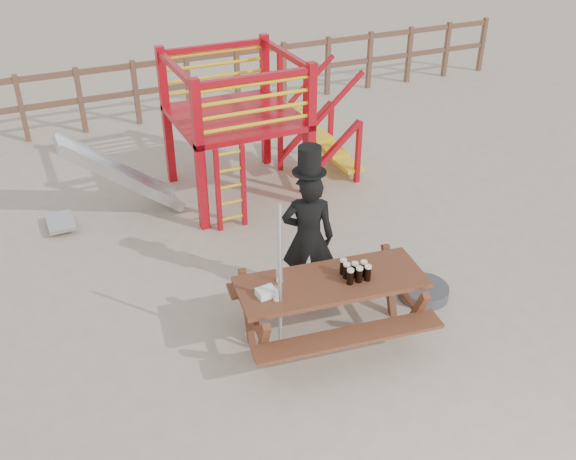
{
  "coord_description": "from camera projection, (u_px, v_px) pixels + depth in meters",
  "views": [
    {
      "loc": [
        -2.74,
        -4.57,
        4.51
      ],
      "look_at": [
        -0.26,
        0.8,
        0.96
      ],
      "focal_mm": 40.0,
      "sensor_mm": 36.0,
      "label": 1
    }
  ],
  "objects": [
    {
      "name": "stout_pints",
      "position": [
        355.0,
        271.0,
        6.46
      ],
      "size": [
        0.27,
        0.27,
        0.17
      ],
      "color": "black",
      "rests_on": "picnic_table"
    },
    {
      "name": "man_with_hat",
      "position": [
        308.0,
        235.0,
        7.04
      ],
      "size": [
        0.69,
        0.58,
        1.89
      ],
      "rotation": [
        0.0,
        0.0,
        2.74
      ],
      "color": "black",
      "rests_on": "ground"
    },
    {
      "name": "paper_bag",
      "position": [
        266.0,
        292.0,
        6.23
      ],
      "size": [
        0.19,
        0.15,
        0.08
      ],
      "primitive_type": "cube",
      "rotation": [
        0.0,
        0.0,
        0.09
      ],
      "color": "white",
      "rests_on": "picnic_table"
    },
    {
      "name": "playground_fort",
      "position": [
        231.0,
        127.0,
        9.15
      ],
      "size": [
        4.71,
        1.84,
        2.1
      ],
      "color": "#AC0B16",
      "rests_on": "ground"
    },
    {
      "name": "parasol_base",
      "position": [
        423.0,
        291.0,
        7.45
      ],
      "size": [
        0.59,
        0.59,
        0.25
      ],
      "color": "#3D3D43",
      "rests_on": "ground"
    },
    {
      "name": "empty_glasses",
      "position": [
        278.0,
        285.0,
        6.29
      ],
      "size": [
        0.22,
        0.33,
        0.15
      ],
      "color": "silver",
      "rests_on": "picnic_table"
    },
    {
      "name": "ground",
      "position": [
        341.0,
        337.0,
        6.86
      ],
      "size": [
        60.0,
        60.0,
        0.0
      ],
      "primitive_type": "plane",
      "color": "tan",
      "rests_on": "ground"
    },
    {
      "name": "back_fence",
      "position": [
        162.0,
        82.0,
        11.94
      ],
      "size": [
        15.09,
        0.09,
        1.2
      ],
      "color": "brown",
      "rests_on": "ground"
    },
    {
      "name": "metal_pole",
      "position": [
        280.0,
        287.0,
        6.11
      ],
      "size": [
        0.04,
        0.04,
        1.81
      ],
      "primitive_type": "cylinder",
      "color": "#B2B2B7",
      "rests_on": "ground"
    },
    {
      "name": "picnic_table",
      "position": [
        331.0,
        302.0,
        6.62
      ],
      "size": [
        2.08,
        1.57,
        0.74
      ],
      "rotation": [
        0.0,
        0.0,
        -0.13
      ],
      "color": "brown",
      "rests_on": "ground"
    }
  ]
}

